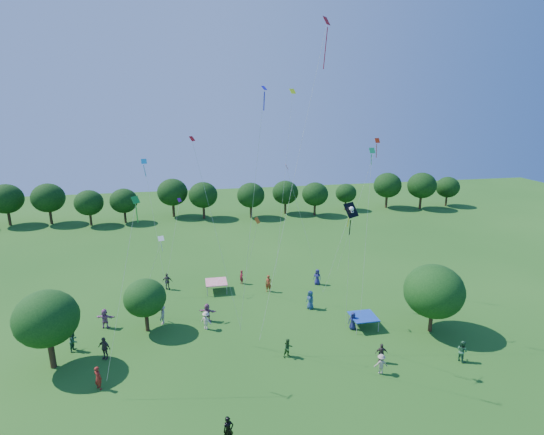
{
  "coord_description": "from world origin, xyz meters",
  "views": [
    {
      "loc": [
        -5.9,
        -15.79,
        19.32
      ],
      "look_at": [
        0.0,
        14.0,
        11.0
      ],
      "focal_mm": 28.0,
      "sensor_mm": 36.0,
      "label": 1
    }
  ],
  "objects_px": {
    "near_tree_north": "(145,298)",
    "pirate_kite": "(351,213)",
    "near_tree_west": "(46,319)",
    "tent_red_stripe": "(216,282)",
    "red_high_kite": "(313,87)",
    "man_in_black": "(228,430)",
    "tent_blue": "(363,317)",
    "near_tree_east": "(434,291)"
  },
  "relations": [
    {
      "from": "near_tree_north",
      "to": "near_tree_east",
      "type": "bearing_deg",
      "value": -11.32
    },
    {
      "from": "near_tree_north",
      "to": "tent_red_stripe",
      "type": "bearing_deg",
      "value": 46.69
    },
    {
      "from": "near_tree_east",
      "to": "tent_red_stripe",
      "type": "bearing_deg",
      "value": 146.53
    },
    {
      "from": "tent_red_stripe",
      "to": "tent_blue",
      "type": "height_order",
      "value": "same"
    },
    {
      "from": "man_in_black",
      "to": "red_high_kite",
      "type": "bearing_deg",
      "value": 41.6
    },
    {
      "from": "near_tree_west",
      "to": "tent_blue",
      "type": "relative_size",
      "value": 2.79
    },
    {
      "from": "red_high_kite",
      "to": "man_in_black",
      "type": "bearing_deg",
      "value": -124.83
    },
    {
      "from": "near_tree_east",
      "to": "pirate_kite",
      "type": "distance_m",
      "value": 12.38
    },
    {
      "from": "near_tree_north",
      "to": "pirate_kite",
      "type": "xyz_separation_m",
      "value": [
        15.2,
        -7.64,
        8.7
      ]
    },
    {
      "from": "near_tree_west",
      "to": "man_in_black",
      "type": "height_order",
      "value": "near_tree_west"
    },
    {
      "from": "pirate_kite",
      "to": "tent_red_stripe",
      "type": "bearing_deg",
      "value": 121.06
    },
    {
      "from": "tent_red_stripe",
      "to": "near_tree_east",
      "type": "bearing_deg",
      "value": -33.47
    },
    {
      "from": "tent_red_stripe",
      "to": "red_high_kite",
      "type": "distance_m",
      "value": 22.63
    },
    {
      "from": "near_tree_west",
      "to": "man_in_black",
      "type": "xyz_separation_m",
      "value": [
        12.23,
        -9.89,
        -3.19
      ]
    },
    {
      "from": "tent_red_stripe",
      "to": "red_high_kite",
      "type": "height_order",
      "value": "red_high_kite"
    },
    {
      "from": "near_tree_north",
      "to": "man_in_black",
      "type": "bearing_deg",
      "value": -67.72
    },
    {
      "from": "tent_blue",
      "to": "pirate_kite",
      "type": "distance_m",
      "value": 12.22
    },
    {
      "from": "man_in_black",
      "to": "pirate_kite",
      "type": "relative_size",
      "value": 0.16
    },
    {
      "from": "near_tree_north",
      "to": "near_tree_east",
      "type": "height_order",
      "value": "near_tree_east"
    },
    {
      "from": "near_tree_north",
      "to": "near_tree_west",
      "type": "bearing_deg",
      "value": -147.87
    },
    {
      "from": "pirate_kite",
      "to": "tent_blue",
      "type": "bearing_deg",
      "value": 52.47
    },
    {
      "from": "tent_blue",
      "to": "red_high_kite",
      "type": "relative_size",
      "value": 0.09
    },
    {
      "from": "near_tree_west",
      "to": "near_tree_east",
      "type": "bearing_deg",
      "value": -1.4
    },
    {
      "from": "man_in_black",
      "to": "pirate_kite",
      "type": "distance_m",
      "value": 15.82
    },
    {
      "from": "near_tree_north",
      "to": "tent_blue",
      "type": "relative_size",
      "value": 2.16
    },
    {
      "from": "near_tree_east",
      "to": "man_in_black",
      "type": "height_order",
      "value": "near_tree_east"
    },
    {
      "from": "near_tree_west",
      "to": "red_high_kite",
      "type": "relative_size",
      "value": 0.25
    },
    {
      "from": "pirate_kite",
      "to": "near_tree_east",
      "type": "bearing_deg",
      "value": 17.37
    },
    {
      "from": "tent_blue",
      "to": "red_high_kite",
      "type": "xyz_separation_m",
      "value": [
        -4.87,
        0.75,
        19.33
      ]
    },
    {
      "from": "near_tree_north",
      "to": "tent_red_stripe",
      "type": "relative_size",
      "value": 2.16
    },
    {
      "from": "near_tree_west",
      "to": "tent_red_stripe",
      "type": "height_order",
      "value": "near_tree_west"
    },
    {
      "from": "tent_red_stripe",
      "to": "pirate_kite",
      "type": "bearing_deg",
      "value": -58.94
    },
    {
      "from": "tent_blue",
      "to": "pirate_kite",
      "type": "relative_size",
      "value": 0.2
    },
    {
      "from": "near_tree_west",
      "to": "pirate_kite",
      "type": "height_order",
      "value": "pirate_kite"
    },
    {
      "from": "near_tree_north",
      "to": "red_high_kite",
      "type": "relative_size",
      "value": 0.2
    },
    {
      "from": "near_tree_north",
      "to": "pirate_kite",
      "type": "bearing_deg",
      "value": -26.69
    },
    {
      "from": "near_tree_east",
      "to": "near_tree_west",
      "type": "bearing_deg",
      "value": 178.6
    },
    {
      "from": "near_tree_west",
      "to": "man_in_black",
      "type": "relative_size",
      "value": 3.53
    },
    {
      "from": "near_tree_east",
      "to": "red_high_kite",
      "type": "relative_size",
      "value": 0.25
    },
    {
      "from": "near_tree_west",
      "to": "tent_red_stripe",
      "type": "distance_m",
      "value": 17.24
    },
    {
      "from": "red_high_kite",
      "to": "near_tree_north",
      "type": "bearing_deg",
      "value": 170.37
    },
    {
      "from": "pirate_kite",
      "to": "red_high_kite",
      "type": "xyz_separation_m",
      "value": [
        -1.38,
        5.3,
        8.53
      ]
    }
  ]
}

